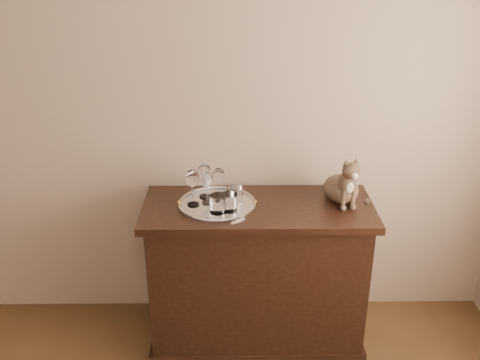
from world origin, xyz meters
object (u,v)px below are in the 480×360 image
object	(u,v)px
tumbler_b	(218,204)
tumbler_c	(235,196)
tumbler_a	(229,202)
wine_glass_c	(193,187)
wine_glass_a	(204,180)
wine_glass_b	(219,183)
wine_glass_d	(207,188)
sideboard	(257,274)
tray	(217,205)
cat	(342,177)

from	to	relation	value
tumbler_b	tumbler_c	size ratio (longest dim) A/B	1.01
tumbler_a	wine_glass_c	bearing A→B (deg)	160.67
wine_glass_c	wine_glass_a	bearing A→B (deg)	59.28
tumbler_b	tumbler_c	distance (m)	0.12
wine_glass_b	wine_glass_d	bearing A→B (deg)	-134.27
wine_glass_c	tumbler_b	bearing A→B (deg)	-32.92
sideboard	wine_glass_d	world-z (taller)	wine_glass_d
tumbler_c	tumbler_b	bearing A→B (deg)	-133.57
tray	wine_glass_a	distance (m)	0.15
tray	wine_glass_b	xyz separation A→B (m)	(0.01, 0.08, 0.09)
sideboard	wine_glass_a	xyz separation A→B (m)	(-0.28, 0.09, 0.53)
sideboard	tumbler_a	distance (m)	0.51
wine_glass_b	cat	xyz separation A→B (m)	(0.64, -0.03, 0.05)
tumbler_a	tumbler_c	xyz separation A→B (m)	(0.03, 0.07, 0.00)
tray	tumbler_c	bearing A→B (deg)	-1.00
tray	tumbler_b	world-z (taller)	tumbler_b
wine_glass_a	cat	xyz separation A→B (m)	(0.71, -0.04, 0.03)
wine_glass_b	wine_glass_c	distance (m)	0.16
tray	wine_glass_a	xyz separation A→B (m)	(-0.07, 0.09, 0.10)
sideboard	tumbler_b	distance (m)	0.53
wine_glass_a	cat	size ratio (longest dim) A/B	0.69
tumbler_a	cat	bearing A→B (deg)	11.69
cat	tray	bearing A→B (deg)	172.35
tumbler_c	tumbler_a	bearing A→B (deg)	-111.17
cat	wine_glass_b	bearing A→B (deg)	165.47
wine_glass_d	tumbler_a	size ratio (longest dim) A/B	1.90
wine_glass_d	tumbler_a	xyz separation A→B (m)	(0.12, -0.09, -0.04)
wine_glass_b	wine_glass_d	distance (m)	0.09
tray	wine_glass_c	distance (m)	0.16
tray	wine_glass_d	bearing A→B (deg)	163.59
wine_glass_a	sideboard	bearing A→B (deg)	-17.64
wine_glass_a	tumbler_a	xyz separation A→B (m)	(0.13, -0.16, -0.05)
wine_glass_b	tumbler_b	size ratio (longest dim) A/B	1.81
wine_glass_d	tumbler_b	xyz separation A→B (m)	(0.06, -0.11, -0.04)
tumbler_c	wine_glass_d	bearing A→B (deg)	173.18
tumbler_b	wine_glass_a	bearing A→B (deg)	112.92
tumbler_a	wine_glass_b	bearing A→B (deg)	110.90
wine_glass_a	cat	distance (m)	0.72
tumbler_b	cat	xyz separation A→B (m)	(0.64, 0.14, 0.08)
wine_glass_b	tumbler_c	size ratio (longest dim) A/B	1.82
wine_glass_b	wine_glass_d	xyz separation A→B (m)	(-0.06, -0.06, 0.00)
tray	wine_glass_d	size ratio (longest dim) A/B	2.30
wine_glass_d	tumbler_b	world-z (taller)	wine_glass_d
wine_glass_a	tumbler_a	bearing A→B (deg)	-50.22
sideboard	wine_glass_c	distance (m)	0.63
tumbler_c	tray	bearing A→B (deg)	179.00
wine_glass_a	tray	bearing A→B (deg)	-51.93
wine_glass_a	wine_glass_d	world-z (taller)	wine_glass_a
wine_glass_a	tumbler_c	xyz separation A→B (m)	(0.16, -0.09, -0.05)
wine_glass_a	tumbler_c	bearing A→B (deg)	-29.09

